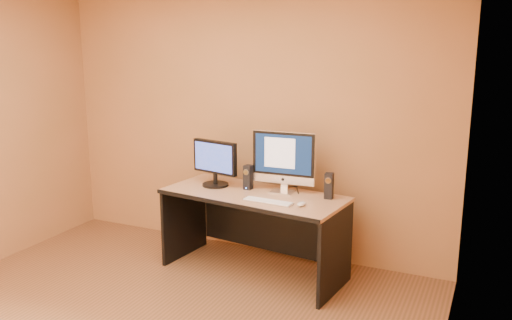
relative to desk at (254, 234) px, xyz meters
The scene contains 10 objects.
walls 1.75m from the desk, 102.37° to the right, with size 4.00×4.00×2.60m, color #A46B42, non-canonical shape.
desk is the anchor object (origin of this frame).
imac 0.69m from the desk, 34.83° to the left, with size 0.57×0.21×0.55m, color silver, non-canonical shape.
second_monitor 0.72m from the desk, 168.85° to the left, with size 0.48×0.24×0.42m, color black, non-canonical shape.
speaker_left 0.50m from the desk, 134.20° to the left, with size 0.07×0.07×0.22m, color black, non-canonical shape.
speaker_right 0.81m from the desk, 11.77° to the left, with size 0.07×0.07×0.22m, color black, non-canonical shape.
keyboard 0.48m from the desk, 41.61° to the right, with size 0.43×0.12×0.02m, color silver.
mouse 0.66m from the desk, 18.24° to the right, with size 0.06×0.10×0.04m, color silver.
cable_a 0.55m from the desk, 38.81° to the left, with size 0.01×0.01×0.22m, color black.
cable_b 0.53m from the desk, 55.95° to the left, with size 0.01×0.01×0.18m, color black.
Camera 1 is at (2.23, -2.67, 2.07)m, focal length 38.00 mm.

